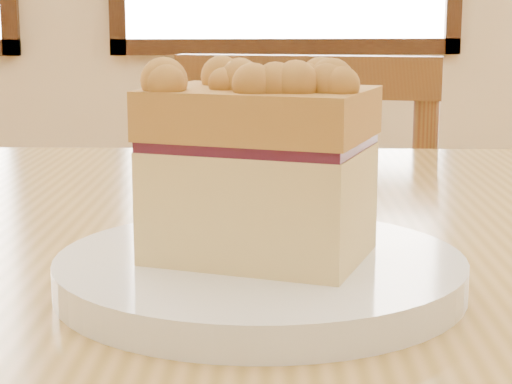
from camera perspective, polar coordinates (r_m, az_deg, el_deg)
The scene contains 4 objects.
cafe_table_main at distance 0.70m, azimuth 9.51°, elevation -9.93°, with size 1.33×0.95×0.75m.
cafe_chair_main at distance 1.40m, azimuth 3.97°, elevation -8.37°, with size 0.49×0.49×0.87m.
plate at distance 0.52m, azimuth 0.26°, elevation -5.26°, with size 0.24×0.24×0.02m.
cake_slice at distance 0.51m, azimuth 0.21°, elevation 1.73°, with size 0.15×0.13×0.11m.
Camera 1 is at (-0.21, -0.49, 0.91)m, focal length 62.00 mm.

